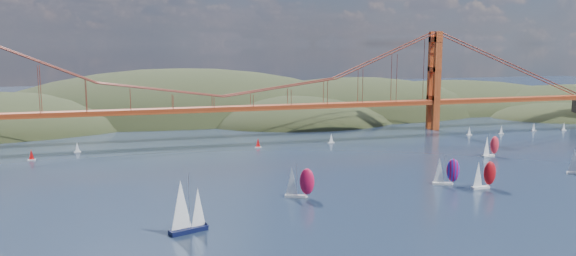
# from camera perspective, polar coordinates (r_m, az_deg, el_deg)

# --- Properties ---
(headlands) EXTENTS (725.00, 225.00, 96.00)m
(headlands) POSITION_cam_1_polar(r_m,az_deg,el_deg) (393.91, -2.55, -0.32)
(headlands) COLOR black
(headlands) RESTS_ON ground
(bridge) EXTENTS (552.00, 12.00, 55.00)m
(bridge) POSITION_cam_1_polar(r_m,az_deg,el_deg) (283.90, -7.01, 5.26)
(bridge) COLOR #953213
(bridge) RESTS_ON ground
(sloop_navy) EXTENTS (10.67, 7.79, 15.65)m
(sloop_navy) POSITION_cam_1_polar(r_m,az_deg,el_deg) (147.29, -10.31, -7.88)
(sloop_navy) COLOR black
(sloop_navy) RESTS_ON ground
(racer_0) EXTENTS (9.61, 6.96, 10.80)m
(racer_0) POSITION_cam_1_polar(r_m,az_deg,el_deg) (177.80, 1.12, -5.49)
(racer_0) COLOR silver
(racer_0) RESTS_ON ground
(racer_1) EXTENTS (9.05, 3.75, 10.35)m
(racer_1) POSITION_cam_1_polar(r_m,az_deg,el_deg) (200.05, 19.26, -4.45)
(racer_1) COLOR white
(racer_1) RESTS_ON ground
(racer_3) EXTENTS (8.77, 4.31, 9.87)m
(racer_3) POSITION_cam_1_polar(r_m,az_deg,el_deg) (257.27, 19.88, -1.71)
(racer_3) COLOR silver
(racer_3) RESTS_ON ground
(racer_rwb) EXTENTS (9.30, 5.95, 10.40)m
(racer_rwb) POSITION_cam_1_polar(r_m,az_deg,el_deg) (201.31, 15.73, -4.20)
(racer_rwb) COLOR white
(racer_rwb) RESTS_ON ground
(distant_boat_2) EXTENTS (3.00, 2.00, 4.70)m
(distant_boat_2) POSITION_cam_1_polar(r_m,az_deg,el_deg) (257.11, -24.62, -2.50)
(distant_boat_2) COLOR silver
(distant_boat_2) RESTS_ON ground
(distant_boat_3) EXTENTS (3.00, 2.00, 4.70)m
(distant_boat_3) POSITION_cam_1_polar(r_m,az_deg,el_deg) (268.06, -20.63, -1.84)
(distant_boat_3) COLOR silver
(distant_boat_3) RESTS_ON ground
(distant_boat_4) EXTENTS (3.00, 2.00, 4.70)m
(distant_boat_4) POSITION_cam_1_polar(r_m,az_deg,el_deg) (312.75, 17.95, -0.29)
(distant_boat_4) COLOR silver
(distant_boat_4) RESTS_ON ground
(distant_boat_5) EXTENTS (3.00, 2.00, 4.70)m
(distant_boat_5) POSITION_cam_1_polar(r_m,az_deg,el_deg) (322.95, 20.85, -0.17)
(distant_boat_5) COLOR silver
(distant_boat_5) RESTS_ON ground
(distant_boat_6) EXTENTS (3.00, 2.00, 4.70)m
(distant_boat_6) POSITION_cam_1_polar(r_m,az_deg,el_deg) (341.55, 23.70, 0.12)
(distant_boat_6) COLOR silver
(distant_boat_6) RESTS_ON ground
(distant_boat_7) EXTENTS (3.00, 2.00, 4.70)m
(distant_boat_7) POSITION_cam_1_polar(r_m,az_deg,el_deg) (349.58, 26.23, 0.14)
(distant_boat_7) COLOR silver
(distant_boat_7) RESTS_ON ground
(distant_boat_8) EXTENTS (3.00, 2.00, 4.70)m
(distant_boat_8) POSITION_cam_1_polar(r_m,az_deg,el_deg) (275.20, 4.41, -1.06)
(distant_boat_8) COLOR silver
(distant_boat_8) RESTS_ON ground
(distant_boat_9) EXTENTS (3.00, 2.00, 4.70)m
(distant_boat_9) POSITION_cam_1_polar(r_m,az_deg,el_deg) (262.53, -3.06, -1.51)
(distant_boat_9) COLOR silver
(distant_boat_9) RESTS_ON ground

